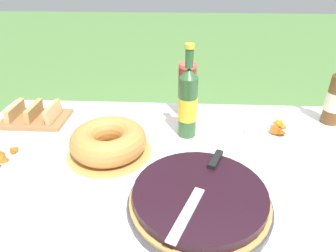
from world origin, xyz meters
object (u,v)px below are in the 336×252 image
at_px(cider_bottle_green, 188,103).
at_px(cup_stack, 187,90).
at_px(berry_tart, 199,199).
at_px(cider_bottle_amber, 336,96).
at_px(serving_knife, 204,182).
at_px(bread_board, 35,116).
at_px(snack_plate_near, 276,132).
at_px(bundt_cake, 109,141).

bearing_deg(cider_bottle_green, cup_stack, 90.86).
height_order(berry_tart, cider_bottle_amber, cider_bottle_amber).
height_order(serving_knife, cider_bottle_amber, cider_bottle_amber).
relative_size(cider_bottle_amber, bread_board, 1.21).
bearing_deg(serving_knife, cider_bottle_amber, 153.41).
bearing_deg(bread_board, berry_tart, -34.85).
height_order(cider_bottle_green, cider_bottle_amber, cider_bottle_green).
bearing_deg(berry_tart, serving_knife, 68.35).
bearing_deg(cider_bottle_amber, snack_plate_near, -154.60).
bearing_deg(serving_knife, cider_bottle_green, -151.33).
height_order(serving_knife, snack_plate_near, serving_knife).
bearing_deg(snack_plate_near, berry_tart, -127.93).
relative_size(bundt_cake, cup_stack, 1.27).
xyz_separation_m(berry_tart, cider_bottle_green, (-0.03, 0.38, 0.11)).
distance_m(serving_knife, snack_plate_near, 0.47).
bearing_deg(cider_bottle_amber, bread_board, -177.58).
height_order(bundt_cake, cup_stack, cup_stack).
height_order(cider_bottle_green, bread_board, cider_bottle_green).
bearing_deg(cider_bottle_amber, cider_bottle_green, -167.52).
distance_m(berry_tart, bundt_cake, 0.39).
bearing_deg(bundt_cake, bread_board, 148.97).
height_order(cider_bottle_amber, snack_plate_near, cider_bottle_amber).
bearing_deg(bundt_cake, berry_tart, -39.01).
xyz_separation_m(cider_bottle_amber, bread_board, (-1.21, -0.05, -0.10)).
distance_m(cup_stack, cider_bottle_green, 0.17).
xyz_separation_m(bundt_cake, bread_board, (-0.36, 0.22, -0.02)).
xyz_separation_m(serving_knife, bread_board, (-0.67, 0.43, -0.04)).
relative_size(berry_tart, bundt_cake, 1.34).
bearing_deg(snack_plate_near, cider_bottle_amber, 25.40).
height_order(snack_plate_near, bread_board, bread_board).
height_order(bundt_cake, cider_bottle_amber, cider_bottle_amber).
distance_m(serving_knife, cider_bottle_green, 0.36).
xyz_separation_m(serving_knife, cider_bottle_green, (-0.04, 0.35, 0.07)).
xyz_separation_m(bundt_cake, cup_stack, (0.26, 0.31, 0.07)).
height_order(cider_bottle_amber, bread_board, cider_bottle_amber).
relative_size(berry_tart, cup_stack, 1.70).
bearing_deg(bundt_cake, snack_plate_near, 14.00).
bearing_deg(bread_board, serving_knife, -32.80).
distance_m(bundt_cake, cider_bottle_green, 0.31).
relative_size(berry_tart, cider_bottle_green, 1.12).
relative_size(bundt_cake, cider_bottle_green, 0.84).
relative_size(cup_stack, snack_plate_near, 0.99).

